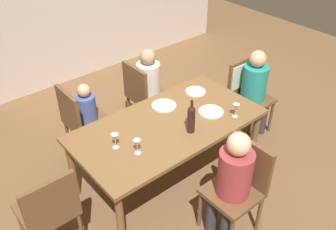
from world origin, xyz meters
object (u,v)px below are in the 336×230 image
Objects in this scene: dining_table at (168,129)px; person_man_guest at (150,83)px; dinner_plate_host at (196,91)px; dinner_plate_guest_left at (211,112)px; chair_left_end at (49,210)px; chair_far_right at (143,93)px; chair_far_left at (81,119)px; person_child_small at (89,113)px; wine_bottle_tall_green at (191,118)px; person_woman_host at (232,179)px; person_man_bearded at (255,87)px; wine_glass_centre at (115,138)px; chair_near at (239,182)px; wine_glass_near_left at (236,108)px; wine_glass_near_right at (137,144)px; dinner_plate_guest_right at (164,106)px; chair_right_end at (245,86)px.

dining_table is 0.99m from person_man_guest.
dinner_plate_guest_left is at bearing -111.35° from dinner_plate_host.
chair_far_right is at bearing 29.96° from chair_left_end.
person_child_small is at bearing 90.00° from chair_far_left.
chair_left_end is (-0.82, -0.96, 0.00)m from chair_far_left.
wine_bottle_tall_green is at bearing -137.10° from dinner_plate_host.
wine_bottle_tall_green reaches higher than chair_left_end.
person_man_bearded is (1.36, 0.85, -0.00)m from person_woman_host.
chair_far_right is 0.83× the size of person_woman_host.
person_man_guest is (1.78, 0.96, 0.10)m from chair_left_end.
person_child_small reaches higher than wine_glass_centre.
person_child_small is at bearing 113.66° from wine_bottle_tall_green.
person_man_bearded is (1.24, 0.85, 0.11)m from chair_near.
wine_glass_near_left is at bearing 11.78° from chair_far_right.
dinner_plate_host is at bearing 24.09° from chair_far_right.
wine_bottle_tall_green is 0.58m from wine_glass_near_right.
person_man_bearded is 4.25× the size of dinner_plate_guest_right.
person_child_small is at bearing 129.29° from wine_glass_near_left.
person_man_bearded is 1.96m from person_child_small.
person_woman_host is at bearing -15.29° from person_man_guest.
person_woman_host reaches higher than person_man_bearded.
chair_far_right reaches higher than dinner_plate_host.
chair_right_end is at bearing 16.19° from wine_bottle_tall_green.
person_child_small is 0.85m from dinner_plate_guest_right.
chair_far_left is 1.30m from dinner_plate_host.
dinner_plate_guest_left is at bearing -8.34° from wine_glass_centre.
chair_far_left reaches higher than dinner_plate_guest_left.
dining_table is at bearing 30.45° from chair_far_left.
chair_far_left is 1.00× the size of chair_left_end.
person_man_guest reaches higher than dinner_plate_guest_left.
chair_far_right is 1.00× the size of chair_left_end.
wine_glass_near_left is (0.51, 0.53, 0.30)m from chair_near.
dinner_plate_guest_left is at bearing -26.95° from chair_near.
wine_glass_near_right is 1.19m from dinner_plate_host.
dinner_plate_guest_left is (0.96, 0.04, -0.10)m from wine_glass_near_right.
chair_near is 1.17m from wine_glass_centre.
chair_far_right is at bearing 90.00° from person_child_small.
dinner_plate_guest_left is (0.49, 0.74, 0.09)m from person_woman_host.
chair_far_right is 1.19m from wine_bottle_tall_green.
wine_glass_centre is 0.22m from wine_glass_near_right.
wine_glass_near_right is at bearing -177.90° from dinner_plate_guest_left.
chair_right_end is 0.74m from dinner_plate_host.
chair_left_end is 2.03m from person_man_guest.
wine_bottle_tall_green is (-0.37, -1.11, 0.25)m from person_man_guest.
wine_bottle_tall_green is 1.34× the size of dinner_plate_guest_right.
chair_right_end is 0.90m from wine_glass_near_left.
wine_bottle_tall_green is (0.60, -1.11, 0.34)m from chair_far_left.
wine_bottle_tall_green reaches higher than wine_glass_near_left.
wine_glass_near_right is 0.96m from dinner_plate_guest_left.
chair_far_right is 1.30m from wine_glass_centre.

